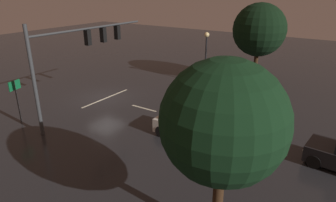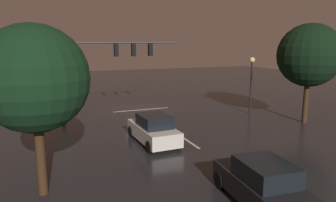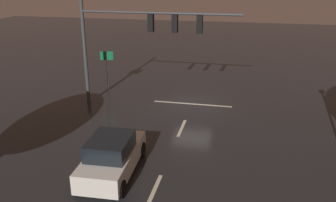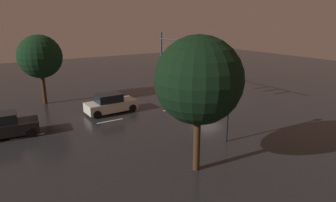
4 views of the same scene
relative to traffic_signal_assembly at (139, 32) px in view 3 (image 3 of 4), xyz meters
name	(u,v)px [view 3 (image 3 of 4)]	position (x,y,z in m)	size (l,w,h in m)	color
ground_plane	(193,103)	(-3.06, -1.35, -4.64)	(80.00, 80.00, 0.00)	#232326
traffic_signal_assembly	(139,32)	(0.00, 0.00, 0.00)	(9.48, 0.47, 6.48)	#383A3D
lane_dash_far	(182,128)	(-3.06, 2.65, -4.64)	(2.20, 0.16, 0.01)	beige
lane_dash_mid	(154,190)	(-3.06, 8.65, -4.64)	(2.20, 0.16, 0.01)	beige
stop_bar	(192,104)	(-3.06, -1.19, -4.64)	(5.00, 0.16, 0.01)	beige
car_approaching	(112,156)	(-1.05, 7.80, -3.85)	(2.06, 4.43, 1.70)	silver
route_sign	(107,62)	(3.21, -2.70, -2.59)	(0.88, 0.29, 2.86)	#383A3D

